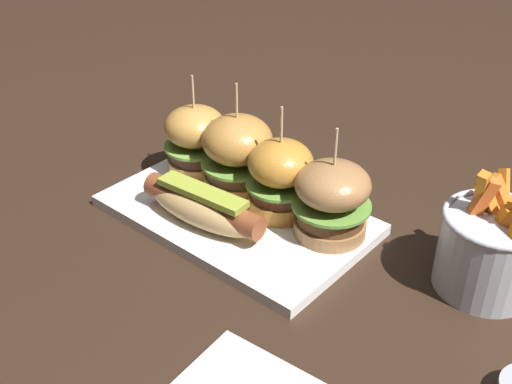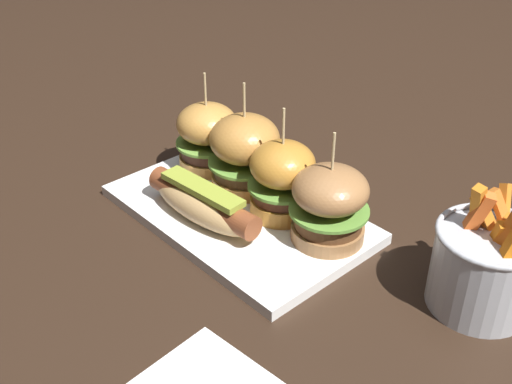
% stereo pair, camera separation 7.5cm
% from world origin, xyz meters
% --- Properties ---
extents(ground_plane, '(3.00, 3.00, 0.00)m').
position_xyz_m(ground_plane, '(0.00, 0.00, 0.00)').
color(ground_plane, black).
extents(platter_main, '(0.33, 0.20, 0.01)m').
position_xyz_m(platter_main, '(0.00, 0.00, 0.01)').
color(platter_main, white).
rests_on(platter_main, ground).
extents(hot_dog, '(0.17, 0.06, 0.05)m').
position_xyz_m(hot_dog, '(-0.01, -0.05, 0.04)').
color(hot_dog, tan).
rests_on(hot_dog, platter_main).
extents(slider_far_left, '(0.09, 0.09, 0.14)m').
position_xyz_m(slider_far_left, '(-0.11, 0.04, 0.06)').
color(slider_far_left, '#C0863D').
rests_on(slider_far_left, platter_main).
extents(slider_center_left, '(0.10, 0.10, 0.15)m').
position_xyz_m(slider_center_left, '(-0.04, 0.04, 0.07)').
color(slider_center_left, '#B47A38').
rests_on(slider_center_left, platter_main).
extents(slider_center_right, '(0.08, 0.08, 0.14)m').
position_xyz_m(slider_center_right, '(0.04, 0.03, 0.06)').
color(slider_center_right, '#BC7C2C').
rests_on(slider_center_right, platter_main).
extents(slider_far_right, '(0.09, 0.09, 0.14)m').
position_xyz_m(slider_far_right, '(0.12, 0.04, 0.06)').
color(slider_far_right, '#9F6D41').
rests_on(slider_far_right, platter_main).
extents(fries_bucket, '(0.11, 0.11, 0.14)m').
position_xyz_m(fries_bucket, '(0.29, 0.08, 0.05)').
color(fries_bucket, '#B7BABF').
rests_on(fries_bucket, ground).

